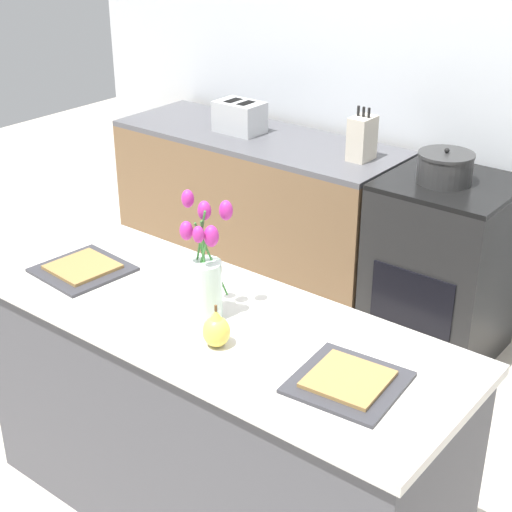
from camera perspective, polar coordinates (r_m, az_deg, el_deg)
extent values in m
cube|color=silver|center=(4.06, 15.92, 12.86)|extent=(5.20, 0.08, 2.70)
cube|color=#4C4C51|center=(2.87, -3.17, -12.28)|extent=(1.76, 0.62, 0.86)
cube|color=beige|center=(2.62, -3.41, -4.59)|extent=(1.80, 0.66, 0.03)
cube|color=brown|center=(4.52, 0.08, 3.03)|extent=(1.68, 0.60, 0.89)
cube|color=#515156|center=(4.36, 0.09, 8.58)|extent=(1.68, 0.60, 0.03)
cube|color=black|center=(3.97, 13.34, -1.06)|extent=(0.60, 0.60, 0.89)
cube|color=black|center=(3.79, 14.04, 5.13)|extent=(0.60, 0.60, 0.02)
cube|color=black|center=(3.74, 11.23, -3.18)|extent=(0.42, 0.01, 0.29)
cylinder|color=silver|center=(2.55, -3.79, -2.44)|extent=(0.11, 0.11, 0.20)
cylinder|color=#3D8438|center=(2.52, -3.63, -1.22)|extent=(0.06, 0.01, 0.22)
ellipsoid|color=#B22889|center=(2.44, -3.28, 1.45)|extent=(0.05, 0.05, 0.07)
cylinder|color=#3D8438|center=(2.52, -3.25, -0.29)|extent=(0.05, 0.10, 0.28)
ellipsoid|color=#B22889|center=(2.47, -2.21, 3.34)|extent=(0.04, 0.04, 0.07)
cylinder|color=#3D8438|center=(2.52, -3.79, -0.38)|extent=(0.02, 0.04, 0.30)
ellipsoid|color=#B22889|center=(2.46, -3.78, 3.32)|extent=(0.04, 0.04, 0.06)
cylinder|color=#3D8438|center=(2.52, -4.24, 0.09)|extent=(0.08, 0.01, 0.33)
ellipsoid|color=#B22889|center=(2.47, -4.99, 4.17)|extent=(0.04, 0.04, 0.06)
cylinder|color=#3D8438|center=(2.52, -4.17, -0.98)|extent=(0.05, 0.06, 0.24)
ellipsoid|color=#B22889|center=(2.45, -5.09, 1.85)|extent=(0.04, 0.04, 0.06)
cylinder|color=#3D8438|center=(2.51, -3.89, -0.98)|extent=(0.04, 0.07, 0.24)
ellipsoid|color=#B22889|center=(2.42, -4.21, 1.58)|extent=(0.04, 0.04, 0.06)
ellipsoid|color=#E5CC4C|center=(2.42, -2.90, -5.51)|extent=(0.09, 0.09, 0.10)
cone|color=#E5CC4C|center=(2.39, -2.93, -4.35)|extent=(0.05, 0.05, 0.04)
cylinder|color=brown|center=(2.38, -2.94, -3.81)|extent=(0.01, 0.01, 0.02)
cube|color=#333338|center=(2.95, -12.48, -0.97)|extent=(0.32, 0.32, 0.01)
cube|color=#A37A42|center=(2.94, -12.51, -0.77)|extent=(0.23, 0.23, 0.01)
cube|color=#333338|center=(2.28, 6.71, -9.12)|extent=(0.32, 0.32, 0.01)
cube|color=#A37A42|center=(2.28, 6.72, -8.87)|extent=(0.23, 0.23, 0.01)
cube|color=#B7BABC|center=(4.40, -1.20, 10.07)|extent=(0.26, 0.18, 0.17)
cube|color=black|center=(4.40, -1.68, 11.24)|extent=(0.05, 0.11, 0.01)
cube|color=black|center=(4.35, -0.74, 11.05)|extent=(0.05, 0.11, 0.01)
cube|color=black|center=(4.48, -2.61, 10.68)|extent=(0.02, 0.02, 0.02)
cylinder|color=#2D2D2D|center=(3.75, 13.58, 6.16)|extent=(0.25, 0.25, 0.13)
cylinder|color=#2D2D2D|center=(3.72, 13.69, 7.19)|extent=(0.26, 0.26, 0.01)
sphere|color=black|center=(3.72, 13.72, 7.47)|extent=(0.02, 0.02, 0.02)
cube|color=beige|center=(3.97, 7.72, 8.47)|extent=(0.10, 0.14, 0.22)
cylinder|color=black|center=(3.95, 7.46, 10.43)|extent=(0.01, 0.01, 0.05)
cylinder|color=black|center=(3.93, 7.83, 10.35)|extent=(0.01, 0.01, 0.05)
cylinder|color=black|center=(3.92, 8.21, 10.26)|extent=(0.01, 0.01, 0.05)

